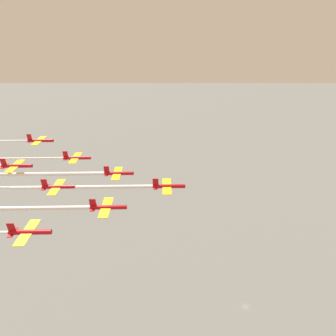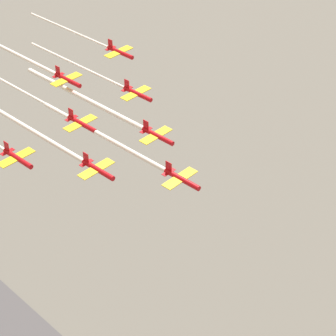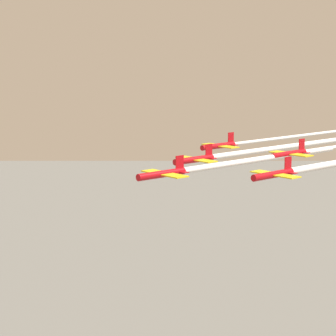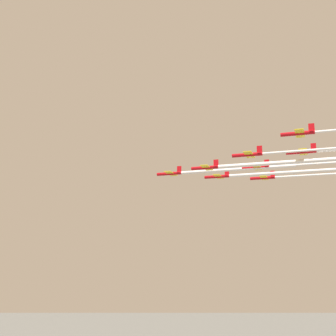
# 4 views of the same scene
# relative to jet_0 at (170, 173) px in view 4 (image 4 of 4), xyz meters

# --- Properties ---
(jet_0) EXTENTS (10.43, 10.02, 3.49)m
(jet_0) POSITION_rel_jet_0_xyz_m (0.00, 0.00, 0.00)
(jet_0) COLOR #B20C14
(jet_1) EXTENTS (10.43, 10.02, 3.49)m
(jet_1) POSITION_rel_jet_0_xyz_m (-19.04, 6.95, -0.78)
(jet_1) COLOR #B20C14
(jet_2) EXTENTS (10.43, 10.02, 3.49)m
(jet_2) POSITION_rel_jet_0_xyz_m (-15.32, -13.26, -0.43)
(jet_2) COLOR #B20C14
(jet_3) EXTENTS (10.43, 10.02, 3.49)m
(jet_3) POSITION_rel_jet_0_xyz_m (-38.07, 13.90, 0.55)
(jet_3) COLOR #B20C14
(jet_4) EXTENTS (10.43, 10.02, 3.49)m
(jet_4) POSITION_rel_jet_0_xyz_m (-34.36, -6.32, 0.18)
(jet_4) COLOR #B20C14
(jet_5) EXTENTS (10.43, 10.02, 3.49)m
(jet_5) POSITION_rel_jet_0_xyz_m (-30.64, -26.53, -0.18)
(jet_5) COLOR #B20C14
(jet_6) EXTENTS (10.43, 10.02, 3.49)m
(jet_6) POSITION_rel_jet_0_xyz_m (-57.11, 20.84, 3.72)
(jet_6) COLOR #B20C14
(jet_7) EXTENTS (10.43, 10.02, 3.49)m
(jet_7) POSITION_rel_jet_0_xyz_m (-53.40, 0.63, 2.56)
(jet_7) COLOR #B20C14
(smoke_trail_0) EXTENTS (44.15, 9.23, 1.17)m
(smoke_trail_0) POSITION_rel_jet_0_xyz_m (-26.66, -4.90, -0.05)
(smoke_trail_0) COLOR white
(smoke_trail_1) EXTENTS (47.44, 10.03, 1.38)m
(smoke_trail_1) POSITION_rel_jet_0_xyz_m (-47.33, 1.75, -0.83)
(smoke_trail_1) COLOR white
(smoke_trail_2) EXTENTS (52.06, 10.70, 1.19)m
(smoke_trail_2) POSITION_rel_jet_0_xyz_m (-45.94, -18.89, -0.48)
(smoke_trail_2) COLOR white
(smoke_trail_3) EXTENTS (41.79, 8.40, 0.76)m
(smoke_trail_3) POSITION_rel_jet_0_xyz_m (-63.59, 9.20, 0.50)
(smoke_trail_3) COLOR white
(smoke_trail_4) EXTENTS (34.41, 7.05, 0.76)m
(smoke_trail_4) POSITION_rel_jet_0_xyz_m (-56.19, -10.33, 0.13)
(smoke_trail_4) COLOR white
(smoke_trail_5) EXTENTS (41.14, 8.31, 0.79)m
(smoke_trail_5) POSITION_rel_jet_0_xyz_m (-55.83, -31.16, -0.23)
(smoke_trail_5) COLOR white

